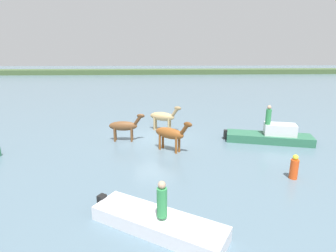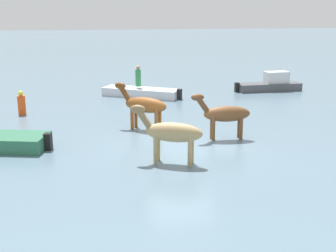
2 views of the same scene
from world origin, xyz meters
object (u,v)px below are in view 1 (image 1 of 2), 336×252
Objects in this scene: person_watcher_seated at (268,116)px; buoy_channel_marker at (294,168)px; boat_motor_center at (270,137)px; person_boatman_standing at (162,200)px; horse_mid_herd at (171,134)px; horse_chestnut_trailing at (163,117)px; horse_lead at (124,126)px; boat_dinghy_port at (157,225)px.

person_watcher_seated is 1.04× the size of buoy_channel_marker.
person_boatman_standing is (-7.12, -8.56, 0.81)m from boat_motor_center.
horse_chestnut_trailing is (-0.27, 4.25, -0.01)m from horse_mid_herd.
boat_dinghy_port is (1.94, -9.08, -0.82)m from horse_lead.
person_boatman_standing is 6.96m from buoy_channel_marker.
person_boatman_standing reaches higher than boat_motor_center.
buoy_channel_marker is at bearing -98.95° from person_watcher_seated.
person_watcher_seated reaches higher than buoy_channel_marker.
person_boatman_standing is 1.04× the size of buoy_channel_marker.
boat_dinghy_port is 3.73× the size of person_boatman_standing.
horse_lead is at bearing 174.47° from person_watcher_seated.
horse_chestnut_trailing reaches higher than buoy_channel_marker.
horse_mid_herd reaches higher than buoy_channel_marker.
horse_mid_herd is at bearing -153.14° from boat_motor_center.
boat_dinghy_port is 10.87m from person_watcher_seated.
horse_mid_herd is 0.48× the size of boat_dinghy_port.
boat_motor_center is at bearing 0.44° from horse_lead.
horse_mid_herd is 0.92× the size of horse_chestnut_trailing.
horse_mid_herd is at bearing -169.53° from person_watcher_seated.
buoy_channel_marker is at bearing 60.14° from boat_dinghy_port.
horse_mid_herd reaches higher than boat_motor_center.
boat_dinghy_port is at bearing -115.55° from boat_motor_center.
person_watcher_seated is at bearing 51.02° from person_boatman_standing.
horse_lead is at bearing -177.21° from horse_mid_herd.
horse_lead is at bearing 102.79° from person_boatman_standing.
boat_motor_center is (6.41, 1.30, -0.72)m from horse_mid_herd.
boat_dinghy_port is at bearing -73.29° from horse_lead.
person_watcher_seated is at bearing -0.71° from horse_chestnut_trailing.
horse_chestnut_trailing reaches higher than horse_lead.
horse_lead reaches higher than person_boatman_standing.
buoy_channel_marker is (6.01, 3.47, -0.62)m from person_boatman_standing.
person_boatman_standing is (-0.71, -7.26, 0.09)m from horse_mid_herd.
boat_dinghy_port is (-7.28, -8.40, -0.15)m from boat_motor_center.
person_watcher_seated reaches higher than horse_mid_herd.
horse_chestnut_trailing is 11.40m from boat_dinghy_port.
horse_lead is at bearing -168.84° from boat_motor_center.
buoy_channel_marker is (6.17, 3.31, 0.34)m from boat_dinghy_port.
horse_chestnut_trailing is 1.95× the size of person_watcher_seated.
horse_mid_herd is at bearing 114.92° from boat_dinghy_port.
horse_mid_herd is at bearing -60.77° from horse_chestnut_trailing.
boat_motor_center is at bearing 81.01° from boat_dinghy_port.
buoy_channel_marker is at bearing 29.99° from person_boatman_standing.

